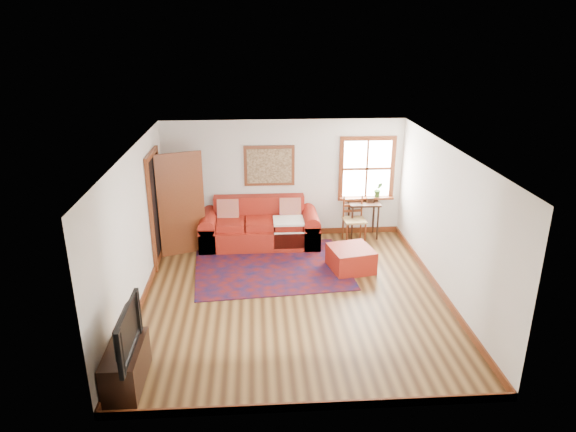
{
  "coord_description": "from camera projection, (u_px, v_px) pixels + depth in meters",
  "views": [
    {
      "loc": [
        -0.59,
        -7.59,
        4.26
      ],
      "look_at": [
        -0.05,
        0.6,
        1.22
      ],
      "focal_mm": 32.0,
      "sensor_mm": 36.0,
      "label": 1
    }
  ],
  "objects": [
    {
      "name": "red_leather_sofa",
      "position": [
        260.0,
        229.0,
        10.61
      ],
      "size": [
        2.42,
        1.0,
        0.95
      ],
      "color": "maroon",
      "rests_on": "ground"
    },
    {
      "name": "window",
      "position": [
        368.0,
        175.0,
        10.8
      ],
      "size": [
        1.18,
        0.2,
        1.38
      ],
      "color": "white",
      "rests_on": "ground"
    },
    {
      "name": "persian_rug",
      "position": [
        272.0,
        267.0,
        9.65
      ],
      "size": [
        3.0,
        2.48,
        0.02
      ],
      "primitive_type": "cube",
      "rotation": [
        0.0,
        0.0,
        0.08
      ],
      "color": "#550E0C",
      "rests_on": "ground"
    },
    {
      "name": "candle_hurricane",
      "position": [
        134.0,
        325.0,
        6.68
      ],
      "size": [
        0.12,
        0.12,
        0.18
      ],
      "color": "silver",
      "rests_on": "media_cabinet"
    },
    {
      "name": "doorway",
      "position": [
        171.0,
        204.0,
        9.78
      ],
      "size": [
        0.89,
        1.08,
        2.14
      ],
      "color": "black",
      "rests_on": "ground"
    },
    {
      "name": "media_cabinet",
      "position": [
        126.0,
        366.0,
        6.43
      ],
      "size": [
        0.43,
        0.96,
        0.53
      ],
      "primitive_type": "cube",
      "color": "black",
      "rests_on": "ground"
    },
    {
      "name": "television",
      "position": [
        120.0,
        332.0,
        6.14
      ],
      "size": [
        0.14,
        1.06,
        0.61
      ],
      "primitive_type": "imported",
      "rotation": [
        0.0,
        0.0,
        1.57
      ],
      "color": "black",
      "rests_on": "media_cabinet"
    },
    {
      "name": "room_envelope",
      "position": [
        294.0,
        203.0,
        8.06
      ],
      "size": [
        5.04,
        5.54,
        2.52
      ],
      "color": "silver",
      "rests_on": "ground"
    },
    {
      "name": "framed_artwork",
      "position": [
        269.0,
        166.0,
        10.6
      ],
      "size": [
        1.05,
        0.07,
        0.85
      ],
      "color": "brown",
      "rests_on": "ground"
    },
    {
      "name": "ladder_back_chair",
      "position": [
        354.0,
        217.0,
        10.69
      ],
      "size": [
        0.47,
        0.45,
        0.96
      ],
      "color": "tan",
      "rests_on": "ground"
    },
    {
      "name": "red_ottoman",
      "position": [
        351.0,
        259.0,
        9.51
      ],
      "size": [
        0.88,
        0.88,
        0.43
      ],
      "primitive_type": "cube",
      "rotation": [
        0.0,
        0.0,
        0.21
      ],
      "color": "maroon",
      "rests_on": "ground"
    },
    {
      "name": "side_table",
      "position": [
        364.0,
        208.0,
        10.86
      ],
      "size": [
        0.65,
        0.49,
        0.78
      ],
      "color": "black",
      "rests_on": "ground"
    },
    {
      "name": "ground",
      "position": [
        293.0,
        296.0,
        8.62
      ],
      "size": [
        5.5,
        5.5,
        0.0
      ],
      "primitive_type": "plane",
      "color": "#3F2611",
      "rests_on": "ground"
    }
  ]
}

